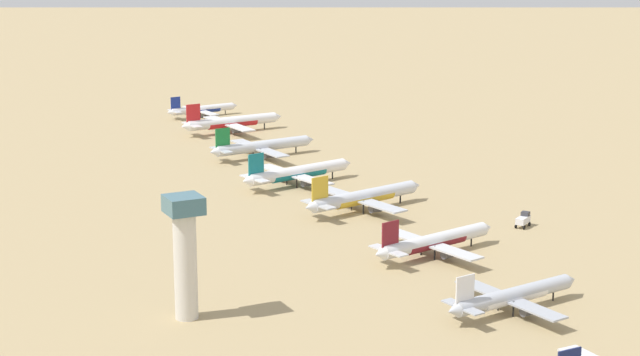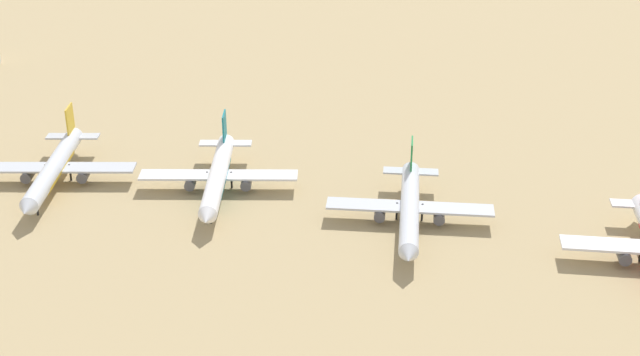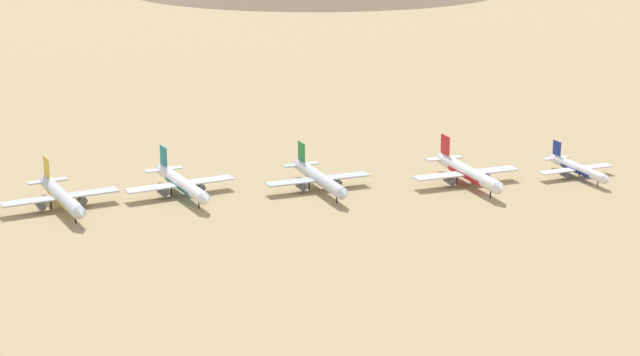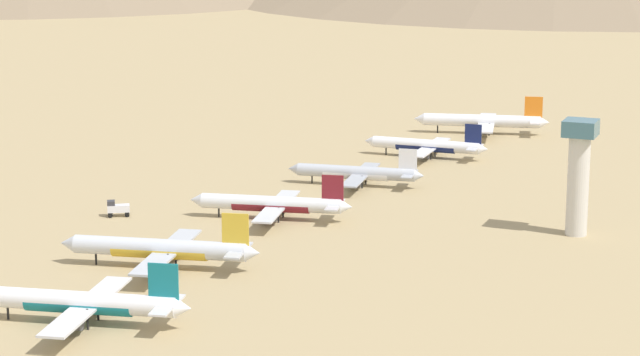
% 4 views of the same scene
% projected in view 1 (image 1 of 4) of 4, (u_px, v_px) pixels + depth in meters
% --- Properties ---
extents(ground_plane, '(1996.42, 1996.42, 0.00)m').
position_uv_depth(ground_plane, '(358.00, 215.00, 303.59)').
color(ground_plane, tan).
extents(parked_jet_2, '(36.49, 29.79, 10.53)m').
position_uv_depth(parked_jet_2, '(513.00, 296.00, 228.09)').
color(parked_jet_2, '#B2B7C1').
rests_on(parked_jet_2, ground).
extents(parked_jet_3, '(38.80, 31.80, 11.26)m').
position_uv_depth(parked_jet_3, '(434.00, 241.00, 265.72)').
color(parked_jet_3, silver).
rests_on(parked_jet_3, ground).
extents(parked_jet_4, '(42.10, 34.52, 12.23)m').
position_uv_depth(parked_jet_4, '(363.00, 197.00, 306.42)').
color(parked_jet_4, silver).
rests_on(parked_jet_4, ground).
extents(parked_jet_5, '(41.56, 34.06, 12.06)m').
position_uv_depth(parked_jet_5, '(297.00, 173.00, 335.91)').
color(parked_jet_5, white).
rests_on(parked_jet_5, ground).
extents(parked_jet_6, '(41.12, 33.51, 11.86)m').
position_uv_depth(parked_jet_6, '(262.00, 146.00, 374.70)').
color(parked_jet_6, silver).
rests_on(parked_jet_6, ground).
extents(parked_jet_7, '(43.24, 35.18, 12.46)m').
position_uv_depth(parked_jet_7, '(231.00, 122.00, 418.16)').
color(parked_jet_7, white).
rests_on(parked_jet_7, ground).
extents(parked_jet_8, '(32.58, 26.56, 9.39)m').
position_uv_depth(parked_jet_8, '(202.00, 109.00, 451.62)').
color(parked_jet_8, white).
rests_on(parked_jet_8, ground).
extents(service_truck, '(5.69, 4.93, 3.90)m').
position_uv_depth(service_truck, '(523.00, 219.00, 291.08)').
color(service_truck, silver).
rests_on(service_truck, ground).
extents(control_tower, '(7.20, 7.20, 26.11)m').
position_uv_depth(control_tower, '(185.00, 250.00, 221.88)').
color(control_tower, beige).
rests_on(control_tower, ground).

